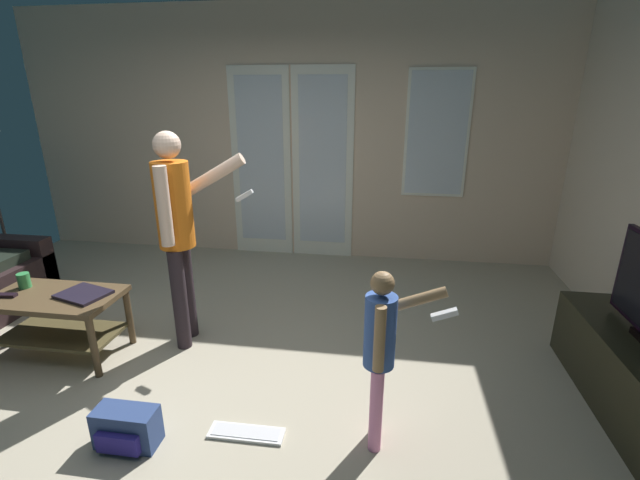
# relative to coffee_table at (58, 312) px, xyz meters

# --- Properties ---
(ground_plane) EXTENTS (6.23, 5.26, 0.02)m
(ground_plane) POSITION_rel_coffee_table_xyz_m (1.18, -0.16, -0.37)
(ground_plane) COLOR #A69C85
(wall_back_with_doors) EXTENTS (6.23, 0.09, 2.83)m
(wall_back_with_doors) POSITION_rel_coffee_table_xyz_m (1.23, 2.43, 1.02)
(wall_back_with_doors) COLOR beige
(wall_back_with_doors) RESTS_ON ground_plane
(coffee_table) EXTENTS (0.91, 0.50, 0.49)m
(coffee_table) POSITION_rel_coffee_table_xyz_m (0.00, 0.00, 0.00)
(coffee_table) COLOR brown
(coffee_table) RESTS_ON ground_plane
(person_adult) EXTENTS (0.66, 0.50, 1.64)m
(person_adult) POSITION_rel_coffee_table_xyz_m (0.85, 0.32, 0.63)
(person_adult) COLOR #292026
(person_adult) RESTS_ON ground_plane
(person_child) EXTENTS (0.49, 0.28, 1.05)m
(person_child) POSITION_rel_coffee_table_xyz_m (2.36, -0.53, 0.28)
(person_child) COLOR pink
(person_child) RESTS_ON ground_plane
(backpack) EXTENTS (0.35, 0.20, 0.23)m
(backpack) POSITION_rel_coffee_table_xyz_m (0.98, -0.76, -0.24)
(backpack) COLOR navy
(backpack) RESTS_ON ground_plane
(loose_keyboard) EXTENTS (0.44, 0.14, 0.02)m
(loose_keyboard) POSITION_rel_coffee_table_xyz_m (1.61, -0.60, -0.34)
(loose_keyboard) COLOR white
(loose_keyboard) RESTS_ON ground_plane
(laptop_closed) EXTENTS (0.40, 0.34, 0.02)m
(laptop_closed) POSITION_rel_coffee_table_xyz_m (0.22, 0.03, 0.15)
(laptop_closed) COLOR black
(laptop_closed) RESTS_ON coffee_table
(cup_near_edge) EXTENTS (0.09, 0.09, 0.11)m
(cup_near_edge) POSITION_rel_coffee_table_xyz_m (-0.30, 0.09, 0.19)
(cup_near_edge) COLOR #358B49
(cup_near_edge) RESTS_ON coffee_table
(tv_remote_black) EXTENTS (0.17, 0.07, 0.02)m
(tv_remote_black) POSITION_rel_coffee_table_xyz_m (-0.33, -0.08, 0.15)
(tv_remote_black) COLOR black
(tv_remote_black) RESTS_ON coffee_table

